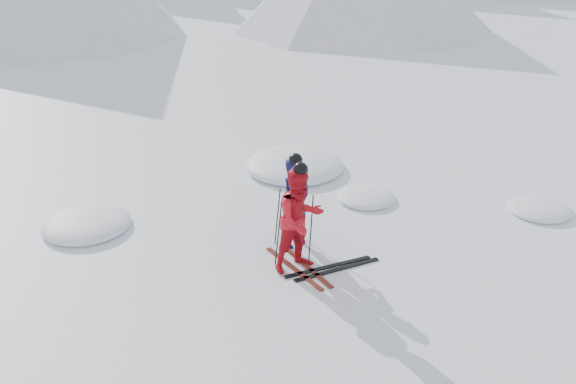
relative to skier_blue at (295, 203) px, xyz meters
name	(u,v)px	position (x,y,z in m)	size (l,w,h in m)	color
ground	(381,235)	(1.67, -0.44, -0.88)	(160.00, 160.00, 0.00)	white
skier_blue	(295,203)	(0.00, 0.00, 0.00)	(0.64, 0.42, 1.75)	#0B0D43
skier_red	(300,220)	(-0.31, -0.80, 0.09)	(0.94, 0.73, 1.93)	red
pole_blue_left	(277,217)	(-0.30, 0.15, -0.29)	(0.02, 0.02, 1.17)	black
pole_blue_right	(301,209)	(0.25, 0.25, -0.29)	(0.02, 0.02, 1.17)	black
pole_red_left	(278,234)	(-0.61, -0.55, -0.24)	(0.02, 0.02, 1.28)	black
pole_red_right	(311,229)	(-0.01, -0.65, -0.24)	(0.02, 0.02, 1.28)	black
ski_worn_left	(294,268)	(-0.43, -0.80, -0.86)	(0.09, 1.70, 0.03)	black
ski_worn_right	(306,265)	(-0.19, -0.80, -0.86)	(0.09, 1.70, 0.03)	black
ski_loose_a	(328,267)	(0.15, -1.03, -0.86)	(0.09, 1.70, 0.03)	black
ski_loose_b	(337,270)	(0.25, -1.18, -0.86)	(0.09, 1.70, 0.03)	black
snow_lumps	(281,187)	(0.87, 2.51, -0.88)	(10.33, 6.22, 0.53)	white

